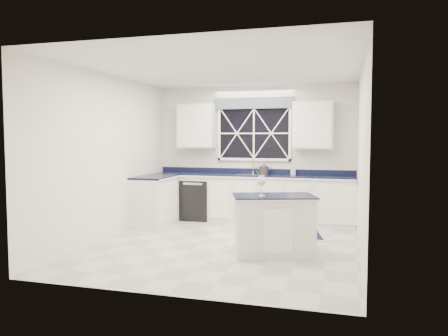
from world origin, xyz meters
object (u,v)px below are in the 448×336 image
(island, at_px, (274,225))
(wine_glass, at_px, (262,182))
(soap_bottle, at_px, (293,170))
(kettle, at_px, (264,169))
(dishwasher, at_px, (198,199))
(faucet, at_px, (253,166))

(island, bearing_deg, wine_glass, -165.60)
(wine_glass, xyz_separation_m, soap_bottle, (0.15, 2.49, -0.02))
(kettle, bearing_deg, island, -77.48)
(kettle, distance_m, wine_glass, 2.45)
(dishwasher, relative_size, faucet, 2.72)
(island, distance_m, wine_glass, 0.65)
(island, xyz_separation_m, soap_bottle, (-0.01, 2.39, 0.60))
(faucet, distance_m, island, 2.66)
(dishwasher, height_order, faucet, faucet)
(dishwasher, height_order, kettle, kettle)
(dishwasher, xyz_separation_m, faucet, (1.10, 0.19, 0.69))
(kettle, bearing_deg, wine_glass, -81.68)
(island, relative_size, kettle, 4.03)
(wine_glass, distance_m, soap_bottle, 2.49)
(dishwasher, bearing_deg, wine_glass, -53.28)
(island, height_order, kettle, kettle)
(dishwasher, xyz_separation_m, wine_glass, (1.76, -2.35, 0.64))
(kettle, bearing_deg, soap_bottle, 5.98)
(kettle, bearing_deg, faucet, 150.06)
(dishwasher, distance_m, wine_glass, 3.01)
(soap_bottle, bearing_deg, faucet, 175.80)
(faucet, bearing_deg, wine_glass, -75.56)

